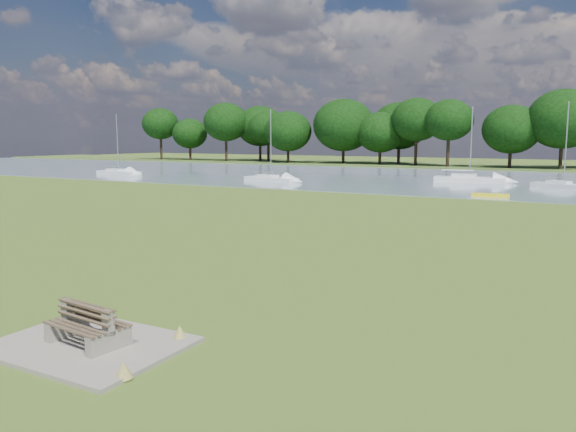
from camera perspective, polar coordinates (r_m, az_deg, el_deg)
The scene contains 11 objects.
ground at distance 25.13m, azimuth 4.89°, elevation -2.96°, with size 220.00×220.00×0.00m, color #566F25.
river at distance 65.53m, azimuth 19.91°, elevation 3.36°, with size 220.00×40.00×0.10m, color gray.
far_bank at distance 95.23m, azimuth 22.72°, elevation 4.53°, with size 220.00×20.00×0.40m, color #4C6626.
concrete_pad at distance 13.94m, azimuth -19.61°, elevation -12.26°, with size 4.20×3.20×0.10m, color gray.
bench_pair at distance 13.80m, azimuth -19.70°, elevation -10.48°, with size 1.96×1.29×0.99m.
kayak at distance 47.36m, azimuth 19.87°, elevation 1.99°, with size 2.86×0.67×0.29m, color yellow.
tree_line at distance 92.66m, azimuth 16.82°, elevation 8.99°, with size 124.99×9.59×11.60m.
sailboat_0 at distance 74.39m, azimuth -16.87°, elevation 4.36°, with size 6.72×2.56×7.54m.
sailboat_2 at distance 62.02m, azimuth 17.89°, elevation 3.74°, with size 7.31×2.74×7.87m.
sailboat_3 at distance 60.62m, azimuth -1.80°, elevation 3.93°, with size 6.51×2.76×7.68m.
sailboat_4 at distance 58.01m, azimuth 26.13°, elevation 2.95°, with size 5.79×3.60×7.96m.
Camera 1 is at (9.91, -22.60, 4.77)m, focal length 35.00 mm.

